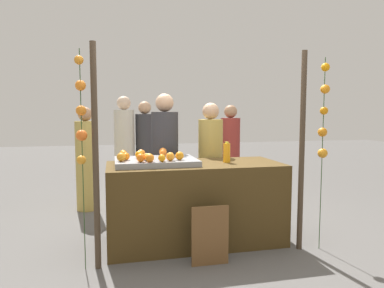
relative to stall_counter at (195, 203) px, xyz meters
name	(u,v)px	position (x,y,z in m)	size (l,w,h in m)	color
ground_plane	(195,241)	(0.00, 0.00, -0.44)	(24.00, 24.00, 0.00)	#565451
stall_counter	(195,203)	(0.00, 0.00, 0.00)	(1.90, 0.81, 0.88)	#4C3819
orange_tray	(156,161)	(-0.43, 0.03, 0.47)	(0.87, 0.63, 0.06)	gray
orange_0	(150,158)	(-0.52, -0.22, 0.54)	(0.09, 0.09, 0.09)	orange
orange_1	(180,156)	(-0.20, -0.12, 0.55)	(0.09, 0.09, 0.09)	orange
orange_2	(163,153)	(-0.32, 0.21, 0.54)	(0.08, 0.08, 0.08)	orange
orange_3	(163,152)	(-0.31, 0.29, 0.55)	(0.09, 0.09, 0.09)	orange
orange_4	(126,156)	(-0.75, -0.01, 0.54)	(0.08, 0.08, 0.08)	orange
orange_5	(162,158)	(-0.39, -0.21, 0.54)	(0.08, 0.08, 0.08)	orange
orange_6	(139,155)	(-0.60, 0.08, 0.54)	(0.08, 0.08, 0.08)	orange
orange_7	(121,157)	(-0.79, -0.11, 0.55)	(0.09, 0.09, 0.09)	orange
orange_8	(141,158)	(-0.61, -0.19, 0.54)	(0.09, 0.09, 0.09)	orange
orange_9	(170,157)	(-0.30, -0.16, 0.55)	(0.09, 0.09, 0.09)	orange
orange_10	(149,157)	(-0.52, -0.13, 0.54)	(0.08, 0.08, 0.08)	orange
orange_11	(124,155)	(-0.76, 0.16, 0.54)	(0.08, 0.08, 0.08)	orange
orange_12	(141,154)	(-0.57, 0.16, 0.55)	(0.09, 0.09, 0.09)	orange
orange_13	(147,157)	(-0.54, -0.06, 0.54)	(0.07, 0.07, 0.07)	orange
orange_14	(123,153)	(-0.77, 0.25, 0.54)	(0.08, 0.08, 0.08)	orange
juice_bottle	(227,153)	(0.36, -0.01, 0.55)	(0.08, 0.08, 0.23)	#F9A01A
chalkboard_sign	(210,236)	(0.00, -0.61, -0.16)	(0.36, 0.03, 0.58)	brown
vendor_left	(165,165)	(-0.24, 0.62, 0.34)	(0.33, 0.33, 1.67)	#333338
vendor_right	(210,168)	(0.35, 0.60, 0.29)	(0.31, 0.31, 1.56)	tan
crowd_person_0	(230,156)	(0.99, 1.69, 0.28)	(0.31, 0.31, 1.56)	maroon
crowd_person_1	(125,150)	(-0.68, 2.34, 0.36)	(0.34, 0.34, 1.71)	beige
crowd_person_2	(145,151)	(-0.33, 2.40, 0.32)	(0.33, 0.33, 1.63)	#333338
crowd_person_3	(86,162)	(-1.26, 1.61, 0.26)	(0.30, 0.30, 1.52)	tan
canopy_post_left	(96,158)	(-1.03, -0.45, 0.59)	(0.06, 0.06, 2.07)	#473828
canopy_post_right	(302,152)	(1.03, -0.45, 0.59)	(0.06, 0.06, 2.07)	#473828
garland_strand_left	(81,114)	(-1.15, -0.45, 0.99)	(0.10, 0.11, 2.00)	#2D4C23
garland_strand_right	(324,116)	(1.24, -0.49, 0.96)	(0.11, 0.11, 2.00)	#2D4C23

